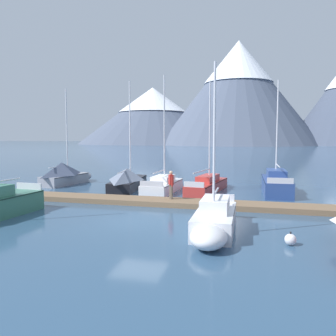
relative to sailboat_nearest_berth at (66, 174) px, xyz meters
name	(u,v)px	position (x,y,z in m)	size (l,w,h in m)	color
ground_plane	(139,220)	(10.09, -10.67, -0.88)	(700.00, 700.00, 0.00)	#2D4C6B
mountain_west_summit	(153,115)	(-46.48, 187.81, 17.91)	(94.84, 94.84, 35.88)	#4C566B
mountain_central_massif	(238,91)	(7.65, 171.12, 28.89)	(88.22, 88.22, 57.20)	#4C566B
dock	(160,202)	(10.09, -6.67, -0.73)	(23.00, 2.44, 0.30)	brown
sailboat_nearest_berth	(66,174)	(0.00, 0.00, 0.00)	(2.37, 6.00, 8.07)	#93939E
sailboat_mid_dock_port	(129,178)	(6.00, -0.86, -0.12)	(2.56, 7.80, 8.38)	black
sailboat_mid_dock_starboard	(165,184)	(9.11, -1.59, -0.39)	(2.03, 6.59, 8.47)	white
sailboat_far_berth	(209,184)	(12.29, -0.87, -0.38)	(2.55, 7.33, 8.10)	#B2332D
sailboat_outer_slip	(214,220)	(13.88, -12.21, -0.32)	(1.65, 5.77, 6.91)	silver
sailboat_end_of_dock	(276,183)	(17.09, -0.43, -0.20)	(1.88, 6.79, 8.03)	navy
person_on_dock	(171,183)	(10.69, -6.39, 0.38)	(0.38, 0.52, 1.69)	brown
mooring_buoy_channel_marker	(290,239)	(16.78, -13.11, -0.67)	(0.43, 0.43, 0.51)	white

